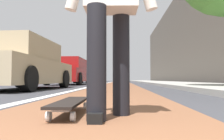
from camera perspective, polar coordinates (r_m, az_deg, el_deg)
ground_plane at (r=10.70m, az=1.55°, el=-4.09°), size 80.00×80.00×0.00m
bike_lane_paint at (r=24.70m, az=2.26°, el=-3.20°), size 56.00×1.82×0.00m
lane_stripe_white at (r=20.74m, az=-0.78°, el=-3.33°), size 52.00×0.16×0.01m
sidewalk_curb at (r=18.97m, az=12.52°, el=-3.18°), size 52.00×3.20×0.12m
building_facade at (r=23.87m, az=17.71°, el=7.67°), size 40.00×1.20×8.94m
skateboard at (r=1.85m, az=-11.04°, el=-8.64°), size 0.85×0.23×0.11m
parked_car_near at (r=6.96m, az=-22.38°, el=1.03°), size 4.38×1.98×1.47m
parked_car_mid at (r=12.60m, az=-11.15°, el=-0.55°), size 4.56×1.92×1.49m
parked_car_far at (r=19.05m, az=-6.34°, el=-1.29°), size 4.20×2.05×1.47m
parked_car_end at (r=25.14m, az=-4.30°, el=-1.60°), size 4.33×2.02×1.46m
traffic_light at (r=20.54m, az=-1.97°, el=5.62°), size 0.33×0.28×4.68m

